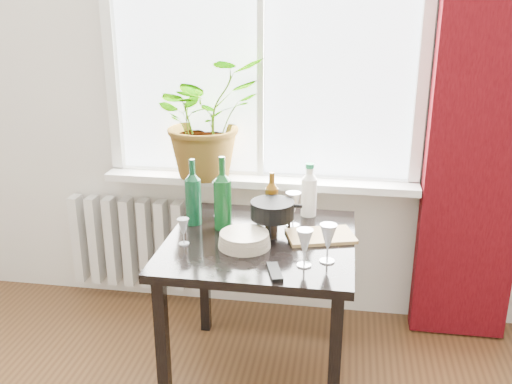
% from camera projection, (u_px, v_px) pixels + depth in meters
% --- Properties ---
extents(window, '(1.72, 0.08, 1.62)m').
position_uv_depth(window, '(262.00, 34.00, 2.95)').
color(window, white).
rests_on(window, ground).
extents(windowsill, '(1.72, 0.20, 0.04)m').
position_uv_depth(windowsill, '(259.00, 180.00, 3.14)').
color(windowsill, white).
rests_on(windowsill, ground).
extents(curtain, '(0.50, 0.12, 2.56)m').
position_uv_depth(curtain, '(484.00, 102.00, 2.79)').
color(curtain, '#390509').
rests_on(curtain, ground).
extents(radiator, '(0.80, 0.10, 0.55)m').
position_uv_depth(radiator, '(137.00, 243.00, 3.43)').
color(radiator, silver).
rests_on(radiator, ground).
extents(table, '(0.85, 0.85, 0.74)m').
position_uv_depth(table, '(260.00, 257.00, 2.63)').
color(table, black).
rests_on(table, ground).
extents(potted_plant, '(0.77, 0.77, 0.65)m').
position_uv_depth(potted_plant, '(206.00, 118.00, 3.06)').
color(potted_plant, '#396F1D').
rests_on(potted_plant, windowsill).
extents(wine_bottle_left, '(0.08, 0.08, 0.33)m').
position_uv_depth(wine_bottle_left, '(193.00, 191.00, 2.72)').
color(wine_bottle_left, '#0B3B1F').
rests_on(wine_bottle_left, table).
extents(wine_bottle_right, '(0.09, 0.09, 0.36)m').
position_uv_depth(wine_bottle_right, '(223.00, 193.00, 2.66)').
color(wine_bottle_right, '#0C4017').
rests_on(wine_bottle_right, table).
extents(bottle_amber, '(0.07, 0.07, 0.26)m').
position_uv_depth(bottle_amber, '(272.00, 198.00, 2.74)').
color(bottle_amber, '#693E0B').
rests_on(bottle_amber, table).
extents(cleaning_bottle, '(0.10, 0.10, 0.27)m').
position_uv_depth(cleaning_bottle, '(309.00, 190.00, 2.83)').
color(cleaning_bottle, white).
rests_on(cleaning_bottle, table).
extents(wineglass_front_right, '(0.08, 0.08, 0.16)m').
position_uv_depth(wineglass_front_right, '(305.00, 247.00, 2.32)').
color(wineglass_front_right, silver).
rests_on(wineglass_front_right, table).
extents(wineglass_far_right, '(0.10, 0.10, 0.17)m').
position_uv_depth(wineglass_far_right, '(328.00, 243.00, 2.35)').
color(wineglass_far_right, silver).
rests_on(wineglass_far_right, table).
extents(wineglass_back_center, '(0.08, 0.08, 0.17)m').
position_uv_depth(wineglass_back_center, '(293.00, 209.00, 2.72)').
color(wineglass_back_center, silver).
rests_on(wineglass_back_center, table).
extents(wineglass_back_left, '(0.10, 0.10, 0.19)m').
position_uv_depth(wineglass_back_left, '(220.00, 199.00, 2.84)').
color(wineglass_back_left, '#B3BBC1').
rests_on(wineglass_back_left, table).
extents(wineglass_front_left, '(0.06, 0.06, 0.12)m').
position_uv_depth(wineglass_front_left, '(183.00, 231.00, 2.53)').
color(wineglass_front_left, '#B3BBC0').
rests_on(wineglass_front_left, table).
extents(plate_stack, '(0.28, 0.28, 0.06)m').
position_uv_depth(plate_stack, '(244.00, 240.00, 2.52)').
color(plate_stack, beige).
rests_on(plate_stack, table).
extents(fondue_pot, '(0.30, 0.28, 0.16)m').
position_uv_depth(fondue_pot, '(272.00, 217.00, 2.64)').
color(fondue_pot, black).
rests_on(fondue_pot, table).
extents(tv_remote, '(0.09, 0.16, 0.02)m').
position_uv_depth(tv_remote, '(275.00, 272.00, 2.28)').
color(tv_remote, black).
rests_on(tv_remote, table).
extents(cutting_board, '(0.34, 0.27, 0.02)m').
position_uv_depth(cutting_board, '(321.00, 236.00, 2.61)').
color(cutting_board, '#A9844C').
rests_on(cutting_board, table).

